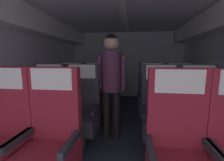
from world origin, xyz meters
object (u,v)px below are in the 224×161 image
at_px(seat_a_left_window, 2,139).
at_px(seat_c_left_window, 71,95).
at_px(seat_b_left_window, 48,109).
at_px(seat_b_right_aisle, 198,116).
at_px(seat_c_left_aisle, 95,96).
at_px(seat_c_right_aisle, 179,99).
at_px(seat_b_right_window, 160,114).
at_px(flight_attendant, 111,76).
at_px(seat_b_left_aisle, 81,111).
at_px(seat_a_right_window, 178,152).
at_px(seat_c_right_window, 151,98).
at_px(seat_a_left_aisle, 50,142).

bearing_deg(seat_a_left_window, seat_c_left_window, 90.32).
xyz_separation_m(seat_b_left_window, seat_b_right_aisle, (2.11, 0.02, 0.00)).
bearing_deg(seat_c_left_aisle, seat_c_right_aisle, -0.88).
bearing_deg(seat_b_right_window, seat_b_left_window, -179.00).
distance_m(seat_c_left_window, seat_c_left_aisle, 0.50).
distance_m(seat_b_right_window, flight_attendant, 0.88).
height_order(seat_c_left_aisle, flight_attendant, flight_attendant).
bearing_deg(seat_a_left_window, seat_b_right_window, 27.96).
height_order(seat_b_left_window, seat_c_right_aisle, same).
xyz_separation_m(seat_b_left_aisle, flight_attendant, (0.42, 0.19, 0.50)).
bearing_deg(seat_b_right_window, seat_b_right_aisle, -0.79).
height_order(seat_b_right_aisle, seat_c_left_aisle, same).
height_order(seat_a_right_window, seat_b_left_window, same).
relative_size(seat_b_left_aisle, flight_attendant, 0.73).
relative_size(seat_a_right_window, seat_c_left_window, 1.00).
distance_m(seat_a_left_window, seat_b_right_window, 1.83).
height_order(seat_b_left_aisle, seat_b_right_window, same).
xyz_separation_m(seat_b_right_aisle, seat_b_right_window, (-0.49, 0.01, 0.00)).
distance_m(seat_a_left_window, seat_a_right_window, 1.61).
distance_m(seat_a_left_window, seat_c_right_aisle, 2.69).
relative_size(seat_a_right_window, seat_b_left_window, 1.00).
distance_m(seat_b_left_aisle, seat_b_right_window, 1.12).
height_order(seat_c_left_aisle, seat_c_right_window, same).
relative_size(seat_c_left_window, seat_c_right_window, 1.00).
bearing_deg(seat_b_right_window, seat_c_right_window, 90.67).
relative_size(seat_a_right_window, seat_c_right_aisle, 1.00).
xyz_separation_m(seat_a_left_window, seat_c_left_aisle, (0.49, 1.70, 0.00)).
distance_m(seat_b_right_aisle, seat_c_left_window, 2.27).
distance_m(seat_a_right_window, seat_c_right_aisle, 1.73).
height_order(seat_b_right_aisle, seat_c_right_aisle, same).
bearing_deg(seat_a_right_window, seat_b_right_aisle, 59.60).
xyz_separation_m(seat_c_left_window, seat_c_left_aisle, (0.50, 0.01, 0.00)).
distance_m(seat_b_left_aisle, seat_b_right_aisle, 1.61).
relative_size(seat_b_right_aisle, seat_c_right_window, 1.00).
xyz_separation_m(seat_b_left_window, seat_c_right_window, (1.62, 0.85, 0.00)).
bearing_deg(seat_b_right_window, flight_attendant, 166.08).
relative_size(seat_a_right_window, seat_b_right_aisle, 1.00).
xyz_separation_m(seat_b_left_window, seat_c_right_aisle, (2.12, 0.85, 0.00)).
xyz_separation_m(seat_c_left_window, seat_c_right_aisle, (2.11, -0.02, 0.00)).
height_order(seat_a_left_aisle, seat_c_left_window, same).
relative_size(seat_a_left_aisle, seat_b_left_aisle, 1.00).
relative_size(seat_a_left_window, seat_a_right_window, 1.00).
distance_m(seat_a_left_aisle, seat_b_left_aisle, 0.83).
height_order(seat_a_left_window, seat_c_right_window, same).
bearing_deg(seat_b_left_window, seat_b_right_window, 1.00).
bearing_deg(seat_b_right_window, seat_a_right_window, -90.35).
xyz_separation_m(seat_c_right_aisle, seat_c_right_window, (-0.50, 0.00, 0.00)).
distance_m(seat_a_left_window, flight_attendant, 1.47).
distance_m(seat_a_left_aisle, seat_c_left_window, 1.75).
xyz_separation_m(seat_a_left_aisle, seat_b_right_aisle, (1.62, 0.84, 0.00)).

